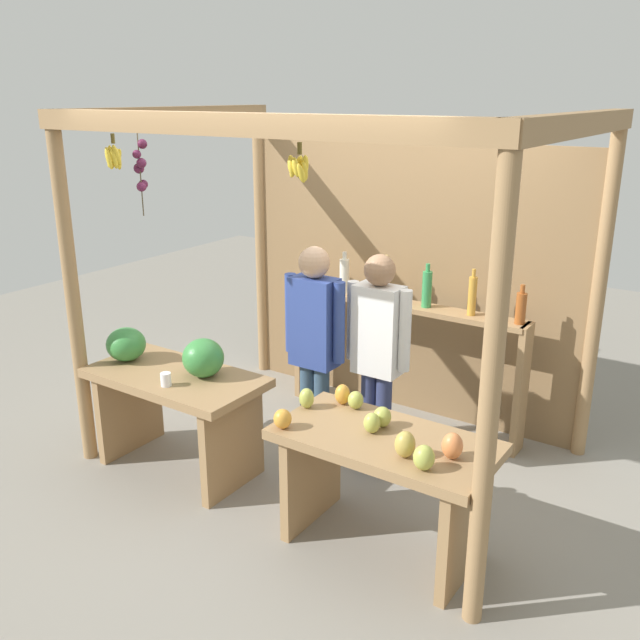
{
  "coord_description": "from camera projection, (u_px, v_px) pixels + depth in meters",
  "views": [
    {
      "loc": [
        2.45,
        -3.85,
        2.54
      ],
      "look_at": [
        0.0,
        -0.21,
        1.1
      ],
      "focal_mm": 38.83,
      "sensor_mm": 36.0,
      "label": 1
    }
  ],
  "objects": [
    {
      "name": "vendor_woman",
      "position": [
        378.0,
        345.0,
        4.67
      ],
      "size": [
        0.48,
        0.21,
        1.55
      ],
      "rotation": [
        0.0,
        0.0,
        -0.12
      ],
      "color": "navy",
      "rests_on": "ground"
    },
    {
      "name": "fruit_counter_left",
      "position": [
        173.0,
        386.0,
        4.79
      ],
      "size": [
        1.28,
        0.64,
        0.99
      ],
      "color": "#99754C",
      "rests_on": "ground"
    },
    {
      "name": "fruit_counter_right",
      "position": [
        383.0,
        464.0,
        3.92
      ],
      "size": [
        1.26,
        0.64,
        0.87
      ],
      "color": "#99754C",
      "rests_on": "ground"
    },
    {
      "name": "market_stall",
      "position": [
        371.0,
        253.0,
        5.07
      ],
      "size": [
        3.09,
        2.17,
        2.45
      ],
      "color": "#99754C",
      "rests_on": "ground"
    },
    {
      "name": "vendor_man",
      "position": [
        314.0,
        337.0,
        4.77
      ],
      "size": [
        0.48,
        0.21,
        1.58
      ],
      "rotation": [
        0.0,
        0.0,
        -0.16
      ],
      "color": "#334D66",
      "rests_on": "ground"
    },
    {
      "name": "bottle_shelf_unit",
      "position": [
        403.0,
        327.0,
        5.42
      ],
      "size": [
        1.98,
        0.22,
        1.36
      ],
      "color": "#99754C",
      "rests_on": "ground"
    },
    {
      "name": "ground_plane",
      "position": [
        335.0,
        454.0,
        5.13
      ],
      "size": [
        12.0,
        12.0,
        0.0
      ],
      "primitive_type": "plane",
      "color": "gray",
      "rests_on": "ground"
    }
  ]
}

